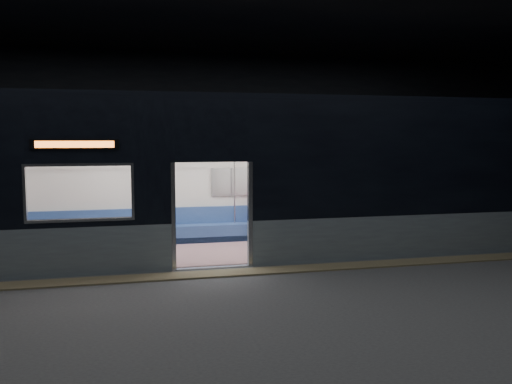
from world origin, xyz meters
name	(u,v)px	position (x,y,z in m)	size (l,w,h in m)	color
station_floor	(222,282)	(0.00, 0.00, -0.01)	(24.00, 14.00, 0.01)	#47494C
station_envelope	(221,68)	(0.00, 0.00, 3.66)	(24.00, 14.00, 5.00)	black
tactile_strip	(217,274)	(0.00, 0.55, 0.01)	(22.80, 0.50, 0.03)	#8C7F59
metro_car	(201,168)	(0.00, 2.54, 1.85)	(18.00, 3.04, 3.35)	#84989E
passenger	(264,207)	(1.66, 3.55, 0.84)	(0.45, 0.77, 1.47)	black
handbag	(265,214)	(1.61, 3.29, 0.70)	(0.30, 0.25, 0.15)	black
transit_map	(231,182)	(0.91, 3.85, 1.44)	(0.89, 0.03, 0.58)	white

